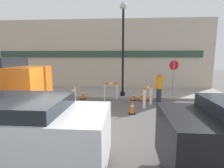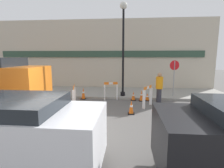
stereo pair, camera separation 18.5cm
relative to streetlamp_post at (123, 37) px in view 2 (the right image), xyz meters
The scene contains 15 objects.
ground_plane 6.57m from the streetlamp_post, 112.42° to the right, with size 60.00×60.00×0.00m, color #565451.
sidewalk_slab 4.42m from the streetlamp_post, 147.78° to the left, with size 18.00×3.55×0.14m.
storefront_facade 3.89m from the streetlamp_post, 123.16° to the left, with size 18.00×0.22×5.50m.
streetlamp_post is the anchor object (origin of this frame).
stop_sign 3.80m from the streetlamp_post, ahead, with size 0.59×0.13×2.24m.
barricade_0 3.30m from the streetlamp_post, 137.78° to the right, with size 0.83×0.32×1.10m.
barricade_1 4.54m from the streetlamp_post, 140.29° to the right, with size 0.36×0.97×1.10m.
barricade_2 3.91m from the streetlamp_post, 54.32° to the right, with size 0.58×0.89×1.10m.
traffic_cone_0 4.68m from the streetlamp_post, 81.03° to the right, with size 0.30×0.30×0.65m.
traffic_cone_1 4.20m from the streetlamp_post, 166.43° to the right, with size 0.30×0.30×0.75m.
traffic_cone_2 3.68m from the streetlamp_post, 31.51° to the right, with size 0.30×0.30×0.66m.
traffic_cone_3 3.60m from the streetlamp_post, 41.50° to the right, with size 0.30×0.30×0.55m.
traffic_cone_4 3.88m from the streetlamp_post, 21.43° to the right, with size 0.30×0.30×0.45m.
person_worker 3.66m from the streetlamp_post, 25.41° to the right, with size 0.43×0.43×1.72m.
parked_car_1 8.30m from the streetlamp_post, 106.39° to the right, with size 4.01×1.93×1.75m.
Camera 2 is at (2.40, -5.91, 2.62)m, focal length 28.00 mm.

